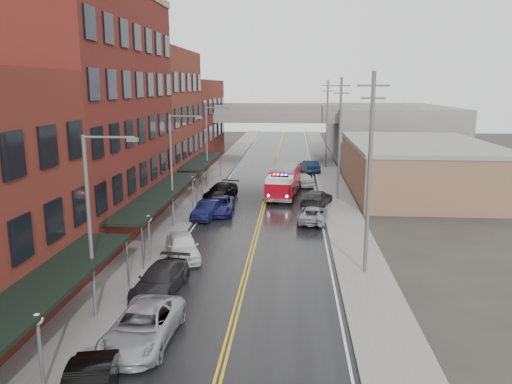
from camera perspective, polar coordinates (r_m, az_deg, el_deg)
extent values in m
cube|color=black|center=(45.52, 0.74, -2.17)|extent=(11.00, 160.00, 0.02)
cube|color=slate|center=(46.53, -8.27, -1.90)|extent=(3.00, 160.00, 0.15)
cube|color=slate|center=(45.64, 9.94, -2.23)|extent=(3.00, 160.00, 0.15)
cube|color=gray|center=(46.20, -6.27, -1.95)|extent=(0.30, 160.00, 0.15)
cube|color=gray|center=(45.51, 7.87, -2.21)|extent=(0.30, 160.00, 0.15)
cube|color=#581E17|center=(40.45, -19.27, 8.28)|extent=(9.00, 20.00, 18.00)
cube|color=maroon|center=(56.99, -12.14, 8.07)|extent=(9.00, 15.00, 15.00)
cube|color=maroon|center=(74.00, -8.25, 7.90)|extent=(9.00, 20.00, 12.00)
cube|color=#8F694D|center=(56.30, 17.93, 2.58)|extent=(14.00, 22.00, 5.00)
cube|color=slate|center=(85.70, 14.72, 6.84)|extent=(18.00, 30.00, 8.00)
cube|color=black|center=(22.33, -23.89, -10.55)|extent=(2.60, 16.00, 0.18)
cylinder|color=slate|center=(28.90, -14.49, -7.94)|extent=(0.10, 0.10, 3.00)
cube|color=black|center=(39.31, -10.89, -0.20)|extent=(2.60, 18.00, 0.18)
cylinder|color=slate|center=(31.41, -12.85, -6.23)|extent=(0.10, 0.10, 3.00)
cylinder|color=slate|center=(47.54, -6.79, 0.20)|extent=(0.10, 0.10, 3.00)
cube|color=black|center=(56.10, -6.23, 3.58)|extent=(2.60, 13.00, 0.18)
cylinder|color=slate|center=(50.24, -6.17, 0.86)|extent=(0.10, 0.10, 3.00)
cylinder|color=slate|center=(62.09, -4.13, 3.04)|extent=(0.10, 0.10, 3.00)
cylinder|color=#59595B|center=(20.92, -23.39, -16.91)|extent=(0.14, 0.14, 2.80)
sphere|color=silver|center=(20.26, -23.75, -13.18)|extent=(0.44, 0.44, 0.44)
cylinder|color=#59595B|center=(32.91, -12.11, -5.54)|extent=(0.14, 0.14, 2.80)
sphere|color=silver|center=(32.49, -12.22, -3.01)|extent=(0.44, 0.44, 0.44)
cylinder|color=#59595B|center=(46.04, -7.23, -0.33)|extent=(0.14, 0.14, 2.80)
sphere|color=silver|center=(45.75, -7.27, 1.51)|extent=(0.44, 0.44, 0.44)
cylinder|color=#59595B|center=(24.95, -18.47, -4.14)|extent=(0.18, 0.18, 9.00)
cylinder|color=#59595B|center=(23.70, -16.49, 6.02)|extent=(2.40, 0.12, 0.12)
cube|color=#59595B|center=(23.34, -13.93, 5.82)|extent=(0.50, 0.22, 0.18)
cylinder|color=#59595B|center=(39.80, -9.63, 2.20)|extent=(0.18, 0.18, 9.00)
cylinder|color=#59595B|center=(39.02, -8.13, 8.57)|extent=(2.40, 0.12, 0.12)
cube|color=#59595B|center=(38.81, -6.52, 8.44)|extent=(0.50, 0.22, 0.18)
cylinder|color=#59595B|center=(55.29, -5.65, 5.04)|extent=(0.18, 0.18, 9.00)
cylinder|color=#59595B|center=(54.74, -4.49, 9.61)|extent=(2.40, 0.12, 0.12)
cube|color=#59595B|center=(54.58, -3.33, 9.52)|extent=(0.50, 0.22, 0.18)
cylinder|color=#59595B|center=(29.82, 12.82, 1.73)|extent=(0.24, 0.24, 12.00)
cube|color=#59595B|center=(29.37, 13.30, 11.76)|extent=(1.80, 0.12, 0.12)
cube|color=#59595B|center=(29.37, 13.23, 10.39)|extent=(1.40, 0.12, 0.12)
cylinder|color=#59595B|center=(49.51, 9.53, 5.86)|extent=(0.24, 0.24, 12.00)
cube|color=#59595B|center=(49.23, 9.74, 11.89)|extent=(1.80, 0.12, 0.12)
cube|color=#59595B|center=(49.24, 9.71, 11.08)|extent=(1.40, 0.12, 0.12)
cylinder|color=#59595B|center=(69.37, 8.11, 7.64)|extent=(0.24, 0.24, 12.00)
cube|color=#59595B|center=(69.18, 8.24, 11.93)|extent=(1.80, 0.12, 0.12)
cube|color=#59595B|center=(69.18, 8.22, 11.35)|extent=(1.40, 0.12, 0.12)
cube|color=slate|center=(76.22, 2.32, 8.70)|extent=(40.00, 10.00, 1.50)
cube|color=slate|center=(77.71, -5.87, 5.93)|extent=(1.60, 8.00, 6.00)
cube|color=slate|center=(76.91, 10.56, 5.73)|extent=(1.60, 8.00, 6.00)
cube|color=maroon|center=(52.31, 3.38, 1.47)|extent=(3.25, 5.98, 2.18)
cube|color=maroon|center=(48.43, 2.73, 0.25)|extent=(2.90, 2.99, 1.56)
cube|color=silver|center=(48.23, 2.74, 1.46)|extent=(2.74, 2.77, 0.52)
cube|color=black|center=(48.57, 2.77, 0.66)|extent=(2.79, 1.96, 0.83)
cube|color=slate|center=(52.09, 3.40, 2.82)|extent=(2.94, 5.54, 0.31)
cube|color=black|center=(48.17, 2.75, 1.86)|extent=(1.69, 0.48, 0.15)
sphere|color=#FF0C0C|center=(48.24, 2.07, 1.98)|extent=(0.21, 0.21, 0.21)
sphere|color=#1933FF|center=(48.07, 3.42, 1.93)|extent=(0.21, 0.21, 0.21)
cylinder|color=black|center=(48.67, 1.37, -0.62)|extent=(1.07, 0.48, 1.04)
cylinder|color=black|center=(48.35, 4.04, -0.73)|extent=(1.07, 0.48, 1.04)
cylinder|color=black|center=(52.18, 2.05, 0.24)|extent=(1.07, 0.48, 1.04)
cylinder|color=black|center=(51.88, 4.54, 0.14)|extent=(1.07, 0.48, 1.04)
cylinder|color=black|center=(54.69, 2.48, 0.79)|extent=(1.07, 0.48, 1.04)
cylinder|color=black|center=(54.41, 4.86, 0.69)|extent=(1.07, 0.48, 1.04)
imported|color=#9FA1A7|center=(23.33, -12.80, -14.72)|extent=(2.85, 5.83, 1.59)
imported|color=black|center=(28.33, -10.83, -9.78)|extent=(2.66, 5.42, 1.52)
imported|color=silver|center=(33.40, -8.41, -6.14)|extent=(3.48, 5.31, 1.68)
imported|color=#0E1034|center=(43.08, -5.54, -2.03)|extent=(2.38, 4.79, 1.51)
imported|color=#151652|center=(44.58, -4.21, -1.53)|extent=(2.81, 5.53, 1.50)
imported|color=black|center=(50.47, -4.01, 0.10)|extent=(3.48, 5.70, 1.54)
imported|color=gray|center=(41.92, 6.51, -2.55)|extent=(2.81, 5.13, 1.36)
imported|color=#262628|center=(47.41, 6.96, -0.73)|extent=(3.58, 5.74, 1.55)
imported|color=#B3B3B3|center=(56.80, 5.27, 1.44)|extent=(3.20, 4.98, 1.58)
imported|color=black|center=(66.11, 6.13, 2.95)|extent=(2.79, 5.20, 1.63)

